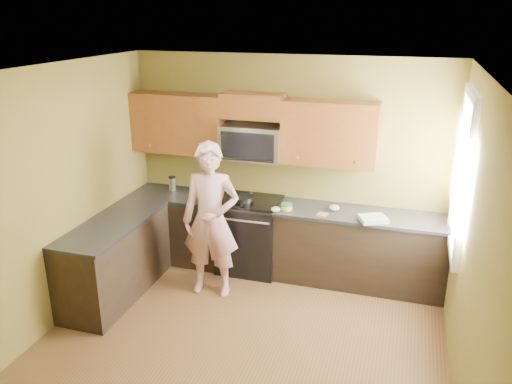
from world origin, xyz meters
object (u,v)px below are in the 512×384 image
at_px(microwave, 252,159).
at_px(butter_tub, 287,210).
at_px(stove, 250,234).
at_px(frying_pan, 243,201).
at_px(travel_mug, 173,190).
at_px(woman, 211,220).

distance_m(microwave, butter_tub, 0.77).
xyz_separation_m(stove, microwave, (0.00, 0.12, 0.97)).
bearing_deg(butter_tub, stove, 166.94).
bearing_deg(frying_pan, travel_mug, 154.93).
bearing_deg(woman, travel_mug, 131.19).
distance_m(microwave, woman, 1.00).
bearing_deg(frying_pan, butter_tub, -21.36).
height_order(microwave, travel_mug, microwave).
xyz_separation_m(stove, woman, (-0.25, -0.68, 0.44)).
distance_m(butter_tub, travel_mug, 1.64).
height_order(butter_tub, travel_mug, travel_mug).
height_order(frying_pan, travel_mug, travel_mug).
xyz_separation_m(microwave, butter_tub, (0.51, -0.24, -0.53)).
relative_size(stove, frying_pan, 2.05).
relative_size(frying_pan, travel_mug, 2.43).
height_order(stove, frying_pan, frying_pan).
distance_m(frying_pan, travel_mug, 1.06).
relative_size(stove, butter_tub, 7.07).
height_order(woman, travel_mug, woman).
bearing_deg(butter_tub, microwave, 154.45).
distance_m(microwave, frying_pan, 0.54).
relative_size(microwave, woman, 0.42).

